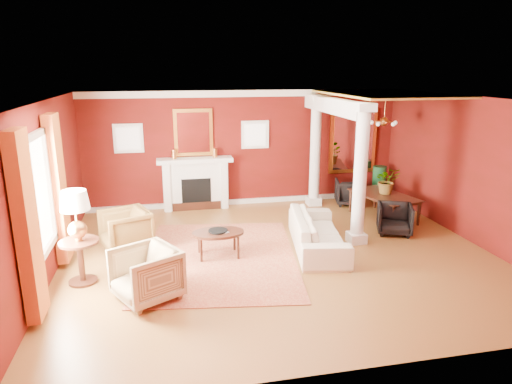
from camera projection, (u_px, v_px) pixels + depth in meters
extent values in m
plane|color=brown|center=(279.00, 255.00, 8.67)|extent=(8.00, 8.00, 0.00)
cube|color=#600E0D|center=(245.00, 148.00, 11.59)|extent=(8.00, 0.04, 2.90)
cube|color=#600E0D|center=(361.00, 256.00, 4.98)|extent=(8.00, 0.04, 2.90)
cube|color=#600E0D|center=(45.00, 193.00, 7.50)|extent=(0.04, 7.00, 2.90)
cube|color=#600E0D|center=(474.00, 171.00, 9.07)|extent=(0.04, 7.00, 2.90)
cube|color=white|center=(281.00, 100.00, 7.90)|extent=(8.00, 7.00, 0.04)
cube|color=white|center=(196.00, 185.00, 11.40)|extent=(1.60, 0.34, 1.20)
cube|color=black|center=(196.00, 193.00, 11.28)|extent=(0.72, 0.03, 0.70)
cube|color=black|center=(197.00, 206.00, 11.37)|extent=(1.20, 0.05, 0.20)
cube|color=white|center=(195.00, 160.00, 11.19)|extent=(1.85, 0.42, 0.10)
cube|color=white|center=(167.00, 187.00, 11.24)|extent=(0.16, 0.40, 1.20)
cube|color=white|center=(224.00, 184.00, 11.51)|extent=(0.16, 0.40, 1.20)
cube|color=#ECB745|center=(193.00, 132.00, 11.18)|extent=(0.95, 0.06, 1.15)
cube|color=white|center=(193.00, 133.00, 11.15)|extent=(0.78, 0.02, 0.98)
cube|color=white|center=(128.00, 138.00, 10.91)|extent=(0.70, 0.06, 0.70)
cube|color=white|center=(128.00, 139.00, 10.88)|extent=(0.54, 0.02, 0.54)
cube|color=white|center=(255.00, 135.00, 11.52)|extent=(0.70, 0.06, 0.70)
cube|color=white|center=(255.00, 135.00, 11.49)|extent=(0.54, 0.02, 0.54)
cube|color=white|center=(36.00, 197.00, 6.91)|extent=(0.03, 1.30, 1.70)
cube|color=white|center=(26.00, 210.00, 6.26)|extent=(0.08, 0.10, 1.90)
cube|color=white|center=(49.00, 185.00, 7.58)|extent=(0.08, 0.10, 1.90)
cube|color=#B15A1E|center=(27.00, 227.00, 6.03)|extent=(0.18, 0.55, 2.60)
cube|color=#B15A1E|center=(58.00, 189.00, 7.92)|extent=(0.18, 0.55, 2.60)
cube|color=white|center=(356.00, 238.00, 9.26)|extent=(0.34, 0.34, 0.20)
cylinder|color=white|center=(360.00, 173.00, 8.90)|extent=(0.26, 0.26, 2.50)
cube|color=white|center=(364.00, 107.00, 8.57)|extent=(0.36, 0.36, 0.16)
cube|color=white|center=(313.00, 201.00, 11.81)|extent=(0.34, 0.34, 0.20)
cylinder|color=white|center=(315.00, 149.00, 11.45)|extent=(0.26, 0.26, 2.50)
cube|color=white|center=(317.00, 98.00, 11.12)|extent=(0.36, 0.36, 0.16)
cube|color=white|center=(333.00, 106.00, 10.11)|extent=(0.30, 3.20, 0.32)
cube|color=gold|center=(385.00, 94.00, 10.12)|extent=(2.30, 3.40, 0.04)
cube|color=#ECB745|center=(353.00, 141.00, 12.10)|extent=(1.30, 0.06, 1.70)
cube|color=white|center=(353.00, 141.00, 12.06)|extent=(1.10, 0.02, 1.50)
cylinder|color=#C27E3C|center=(385.00, 107.00, 10.26)|extent=(0.02, 0.02, 0.65)
sphere|color=#C27E3C|center=(384.00, 122.00, 10.35)|extent=(0.20, 0.20, 0.20)
sphere|color=#EEE2CA|center=(395.00, 123.00, 10.41)|extent=(0.09, 0.09, 0.09)
sphere|color=#EEE2CA|center=(382.00, 122.00, 10.62)|extent=(0.09, 0.09, 0.09)
sphere|color=#EEE2CA|center=(372.00, 122.00, 10.46)|extent=(0.09, 0.09, 0.09)
sphere|color=#EEE2CA|center=(378.00, 124.00, 10.15)|extent=(0.09, 0.09, 0.09)
sphere|color=#EEE2CA|center=(393.00, 124.00, 10.12)|extent=(0.09, 0.09, 0.09)
cube|color=white|center=(245.00, 94.00, 11.19)|extent=(8.00, 0.08, 0.16)
cube|color=white|center=(246.00, 201.00, 11.92)|extent=(8.00, 0.08, 0.12)
cube|color=maroon|center=(220.00, 257.00, 8.53)|extent=(3.30, 4.09, 0.01)
imported|color=beige|center=(318.00, 227.00, 8.86)|extent=(1.06, 2.38, 0.90)
imported|color=black|center=(126.00, 228.00, 8.80)|extent=(1.06, 1.09, 0.88)
imported|color=#C7B184|center=(146.00, 272.00, 6.91)|extent=(1.14, 1.16, 0.90)
cylinder|color=black|center=(218.00, 233.00, 8.47)|extent=(0.97, 0.97, 0.05)
cylinder|color=black|center=(201.00, 251.00, 8.27)|extent=(0.05, 0.05, 0.44)
cylinder|color=black|center=(238.00, 248.00, 8.41)|extent=(0.05, 0.05, 0.44)
cylinder|color=black|center=(199.00, 243.00, 8.68)|extent=(0.05, 0.05, 0.44)
cylinder|color=black|center=(234.00, 240.00, 8.81)|extent=(0.05, 0.05, 0.44)
imported|color=black|center=(219.00, 227.00, 8.38)|extent=(0.15, 0.08, 0.22)
cylinder|color=black|center=(83.00, 281.00, 7.55)|extent=(0.46, 0.46, 0.04)
cylinder|color=black|center=(81.00, 262.00, 7.47)|extent=(0.10, 0.10, 0.71)
cylinder|color=black|center=(79.00, 242.00, 7.37)|extent=(0.63, 0.63, 0.04)
sphere|color=#C27E3C|center=(78.00, 230.00, 7.32)|extent=(0.29, 0.29, 0.29)
cylinder|color=#C27E3C|center=(76.00, 217.00, 7.26)|extent=(0.03, 0.03, 0.32)
cone|color=#EEE2CA|center=(74.00, 200.00, 7.18)|extent=(0.46, 0.46, 0.32)
imported|color=black|center=(385.00, 199.00, 10.66)|extent=(0.95, 1.74, 0.92)
imported|color=black|center=(395.00, 218.00, 9.69)|extent=(0.89, 0.87, 0.71)
imported|color=black|center=(350.00, 191.00, 11.78)|extent=(0.84, 0.81, 0.72)
sphere|color=#143F20|center=(378.00, 194.00, 12.14)|extent=(0.40, 0.40, 0.40)
cylinder|color=#143F20|center=(379.00, 184.00, 12.07)|extent=(0.35, 0.35, 0.94)
imported|color=#26591E|center=(388.00, 169.00, 10.55)|extent=(0.67, 0.73, 0.49)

